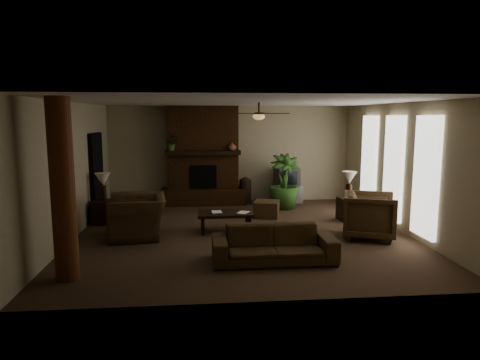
{
  "coord_description": "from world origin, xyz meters",
  "views": [
    {
      "loc": [
        -0.87,
        -8.95,
        2.51
      ],
      "look_at": [
        0.0,
        0.4,
        1.1
      ],
      "focal_mm": 31.9,
      "sensor_mm": 36.0,
      "label": 1
    }
  ],
  "objects": [
    {
      "name": "mantel_plant",
      "position": [
        -1.67,
        3.01,
        1.72
      ],
      "size": [
        0.46,
        0.49,
        0.33
      ],
      "primitive_type": "imported",
      "rotation": [
        0.0,
        0.0,
        0.21
      ],
      "color": "#355F26",
      "rests_on": "fireplace"
    },
    {
      "name": "side_table_left",
      "position": [
        -3.15,
        1.11,
        0.28
      ],
      "size": [
        0.52,
        0.52,
        0.55
      ],
      "primitive_type": "cube",
      "rotation": [
        0.0,
        0.0,
        0.04
      ],
      "color": "black",
      "rests_on": "ground"
    },
    {
      "name": "log_column",
      "position": [
        -2.95,
        -2.4,
        1.4
      ],
      "size": [
        0.36,
        0.36,
        2.8
      ],
      "primitive_type": "cylinder",
      "color": "brown",
      "rests_on": "ground"
    },
    {
      "name": "floor_vase",
      "position": [
        0.41,
        3.15,
        0.43
      ],
      "size": [
        0.34,
        0.34,
        0.77
      ],
      "color": "#2D2319",
      "rests_on": "ground"
    },
    {
      "name": "side_table_right",
      "position": [
        2.72,
        0.88,
        0.28
      ],
      "size": [
        0.55,
        0.55,
        0.55
      ],
      "primitive_type": "cube",
      "rotation": [
        0.0,
        0.0,
        0.11
      ],
      "color": "black",
      "rests_on": "ground"
    },
    {
      "name": "book_b",
      "position": [
        -0.06,
        0.07,
        0.58
      ],
      "size": [
        0.2,
        0.12,
        0.29
      ],
      "primitive_type": "imported",
      "rotation": [
        0.0,
        0.0,
        -0.49
      ],
      "color": "#999999",
      "rests_on": "coffee_table"
    },
    {
      "name": "floor_plant",
      "position": [
        1.4,
        2.37,
        0.42
      ],
      "size": [
        0.97,
        1.56,
        0.83
      ],
      "primitive_type": "imported",
      "rotation": [
        0.0,
        0.0,
        0.09
      ],
      "color": "#355F26",
      "rests_on": "ground"
    },
    {
      "name": "armchair_left",
      "position": [
        -2.2,
        -0.06,
        0.57
      ],
      "size": [
        1.0,
        1.4,
        1.14
      ],
      "primitive_type": "imported",
      "rotation": [
        0.0,
        0.0,
        -1.45
      ],
      "color": "#46331E",
      "rests_on": "ground"
    },
    {
      "name": "mantel_vase",
      "position": [
        0.02,
        2.92,
        1.67
      ],
      "size": [
        0.23,
        0.24,
        0.22
      ],
      "primitive_type": "imported",
      "rotation": [
        0.0,
        0.0,
        0.05
      ],
      "color": "#98543D",
      "rests_on": "fireplace"
    },
    {
      "name": "doorway",
      "position": [
        -3.44,
        1.8,
        1.05
      ],
      "size": [
        0.1,
        1.0,
        2.1
      ],
      "primitive_type": "cube",
      "color": "black",
      "rests_on": "ground"
    },
    {
      "name": "lamp_left",
      "position": [
        -3.15,
        1.13,
        1.0
      ],
      "size": [
        0.46,
        0.46,
        0.65
      ],
      "color": "black",
      "rests_on": "side_table_left"
    },
    {
      "name": "book_a",
      "position": [
        -0.64,
        0.09,
        0.57
      ],
      "size": [
        0.22,
        0.04,
        0.29
      ],
      "primitive_type": "imported",
      "rotation": [
        0.0,
        0.0,
        0.08
      ],
      "color": "#999999",
      "rests_on": "coffee_table"
    },
    {
      "name": "ottoman",
      "position": [
        0.76,
        1.41,
        0.2
      ],
      "size": [
        0.74,
        0.74,
        0.4
      ],
      "primitive_type": "cube",
      "rotation": [
        0.0,
        0.0,
        -0.27
      ],
      "color": "#46331E",
      "rests_on": "ground"
    },
    {
      "name": "fireplace",
      "position": [
        -0.8,
        3.22,
        1.16
      ],
      "size": [
        2.4,
        0.7,
        2.8
      ],
      "color": "#442612",
      "rests_on": "ground"
    },
    {
      "name": "room_shell",
      "position": [
        0.0,
        0.0,
        1.4
      ],
      "size": [
        7.0,
        7.0,
        7.0
      ],
      "color": "#4D3726",
      "rests_on": "ground"
    },
    {
      "name": "lamp_right",
      "position": [
        2.68,
        0.87,
        1.0
      ],
      "size": [
        0.45,
        0.45,
        0.65
      ],
      "color": "black",
      "rests_on": "side_table_right"
    },
    {
      "name": "tv",
      "position": [
        1.63,
        3.14,
        0.76
      ],
      "size": [
        0.73,
        0.63,
        0.52
      ],
      "color": "#39393C",
      "rests_on": "tv_stand"
    },
    {
      "name": "windows",
      "position": [
        3.45,
        0.2,
        1.35
      ],
      "size": [
        0.08,
        3.65,
        2.35
      ],
      "color": "white",
      "rests_on": "ground"
    },
    {
      "name": "ceiling_fan",
      "position": [
        0.4,
        0.3,
        2.53
      ],
      "size": [
        1.35,
        1.35,
        0.37
      ],
      "color": "black",
      "rests_on": "ceiling"
    },
    {
      "name": "sofa",
      "position": [
        0.37,
        -1.89,
        0.42
      ],
      "size": [
        2.13,
        0.62,
        0.83
      ],
      "primitive_type": "imported",
      "rotation": [
        0.0,
        0.0,
        0.0
      ],
      "color": "#46331E",
      "rests_on": "ground"
    },
    {
      "name": "coffee_table",
      "position": [
        -0.34,
        0.15,
        0.37
      ],
      "size": [
        1.2,
        0.7,
        0.43
      ],
      "color": "black",
      "rests_on": "ground"
    },
    {
      "name": "armchair_right",
      "position": [
        2.59,
        -0.63,
        0.52
      ],
      "size": [
        1.22,
        1.26,
        1.04
      ],
      "primitive_type": "imported",
      "rotation": [
        0.0,
        0.0,
        1.23
      ],
      "color": "#46331E",
      "rests_on": "ground"
    },
    {
      "name": "tv_stand",
      "position": [
        1.62,
        3.15,
        0.25
      ],
      "size": [
        0.89,
        0.57,
        0.5
      ],
      "primitive_type": "cube",
      "rotation": [
        0.0,
        0.0,
        0.09
      ],
      "color": "#ADADAF",
      "rests_on": "ground"
    }
  ]
}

